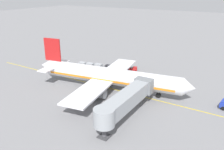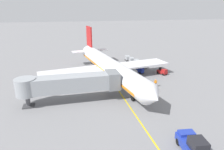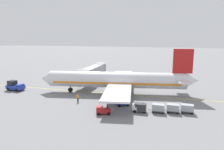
{
  "view_description": "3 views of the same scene",
  "coord_description": "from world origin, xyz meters",
  "px_view_note": "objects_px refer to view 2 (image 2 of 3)",
  "views": [
    {
      "loc": [
        41.9,
        24.67,
        21.89
      ],
      "look_at": [
        0.78,
        -0.8,
        3.76
      ],
      "focal_mm": 37.47,
      "sensor_mm": 36.0,
      "label": 1
    },
    {
      "loc": [
        9.71,
        39.28,
        15.65
      ],
      "look_at": [
        0.98,
        3.04,
        2.83
      ],
      "focal_mm": 31.7,
      "sensor_mm": 36.0,
      "label": 2
    },
    {
      "loc": [
        -46.04,
        -13.18,
        13.59
      ],
      "look_at": [
        2.74,
        0.04,
        3.94
      ],
      "focal_mm": 33.43,
      "sensor_mm": 36.0,
      "label": 3
    }
  ],
  "objects_px": {
    "pushback_tractor": "(193,145)",
    "baggage_cart_second_in_train": "(137,62)",
    "baggage_tug_spare": "(162,72)",
    "baggage_cart_third_in_train": "(132,60)",
    "baggage_cart_tail_end": "(128,58)",
    "jet_bridge": "(69,83)",
    "ground_crew_wing_walker": "(156,83)",
    "baggage_tug_trailing": "(143,66)",
    "baggage_tug_lead": "(139,70)",
    "baggage_cart_front": "(143,65)",
    "parked_airliner": "(109,66)"
  },
  "relations": [
    {
      "from": "pushback_tractor",
      "to": "baggage_cart_second_in_train",
      "type": "distance_m",
      "value": 36.11
    },
    {
      "from": "baggage_tug_spare",
      "to": "baggage_cart_third_in_train",
      "type": "relative_size",
      "value": 0.95
    },
    {
      "from": "baggage_cart_tail_end",
      "to": "jet_bridge",
      "type": "bearing_deg",
      "value": 53.18
    },
    {
      "from": "pushback_tractor",
      "to": "ground_crew_wing_walker",
      "type": "xyz_separation_m",
      "value": [
        -4.51,
        -19.14,
        -0.15
      ]
    },
    {
      "from": "baggage_cart_second_in_train",
      "to": "baggage_cart_tail_end",
      "type": "distance_m",
      "value": 5.08
    },
    {
      "from": "jet_bridge",
      "to": "baggage_tug_trailing",
      "type": "bearing_deg",
      "value": -141.12
    },
    {
      "from": "baggage_cart_third_in_train",
      "to": "baggage_cart_second_in_train",
      "type": "bearing_deg",
      "value": 103.62
    },
    {
      "from": "baggage_tug_lead",
      "to": "baggage_cart_second_in_train",
      "type": "relative_size",
      "value": 0.95
    },
    {
      "from": "baggage_cart_second_in_train",
      "to": "baggage_cart_third_in_train",
      "type": "relative_size",
      "value": 1.0
    },
    {
      "from": "pushback_tractor",
      "to": "baggage_cart_second_in_train",
      "type": "bearing_deg",
      "value": -100.29
    },
    {
      "from": "baggage_cart_third_in_train",
      "to": "jet_bridge",
      "type": "bearing_deg",
      "value": 49.5
    },
    {
      "from": "baggage_tug_trailing",
      "to": "pushback_tractor",
      "type": "bearing_deg",
      "value": 77.9
    },
    {
      "from": "baggage_cart_front",
      "to": "baggage_cart_tail_end",
      "type": "distance_m",
      "value": 8.27
    },
    {
      "from": "ground_crew_wing_walker",
      "to": "baggage_tug_spare",
      "type": "bearing_deg",
      "value": -126.23
    },
    {
      "from": "parked_airliner",
      "to": "pushback_tractor",
      "type": "distance_m",
      "value": 25.89
    },
    {
      "from": "baggage_tug_trailing",
      "to": "baggage_cart_second_in_train",
      "type": "distance_m",
      "value": 3.46
    },
    {
      "from": "baggage_tug_trailing",
      "to": "baggage_cart_third_in_train",
      "type": "bearing_deg",
      "value": -80.05
    },
    {
      "from": "ground_crew_wing_walker",
      "to": "baggage_cart_front",
      "type": "bearing_deg",
      "value": -100.47
    },
    {
      "from": "parked_airliner",
      "to": "baggage_cart_second_in_train",
      "type": "xyz_separation_m",
      "value": [
        -10.38,
        -10.02,
        -2.24
      ]
    },
    {
      "from": "jet_bridge",
      "to": "baggage_cart_second_in_train",
      "type": "bearing_deg",
      "value": -134.94
    },
    {
      "from": "jet_bridge",
      "to": "pushback_tractor",
      "type": "xyz_separation_m",
      "value": [
        -12.81,
        16.23,
        -2.36
      ]
    },
    {
      "from": "parked_airliner",
      "to": "baggage_cart_second_in_train",
      "type": "bearing_deg",
      "value": -136.02
    },
    {
      "from": "pushback_tractor",
      "to": "baggage_tug_trailing",
      "type": "xyz_separation_m",
      "value": [
        -6.88,
        -32.11,
        -0.39
      ]
    },
    {
      "from": "baggage_tug_spare",
      "to": "baggage_cart_tail_end",
      "type": "height_order",
      "value": "baggage_tug_spare"
    },
    {
      "from": "baggage_tug_trailing",
      "to": "baggage_cart_tail_end",
      "type": "distance_m",
      "value": 8.52
    },
    {
      "from": "pushback_tractor",
      "to": "baggage_cart_tail_end",
      "type": "xyz_separation_m",
      "value": [
        -5.35,
        -40.49,
        -0.15
      ]
    },
    {
      "from": "baggage_cart_front",
      "to": "baggage_cart_third_in_train",
      "type": "xyz_separation_m",
      "value": [
        1.12,
        -5.69,
        0.0
      ]
    },
    {
      "from": "baggage_tug_spare",
      "to": "baggage_cart_front",
      "type": "xyz_separation_m",
      "value": [
        2.75,
        -6.15,
        0.24
      ]
    },
    {
      "from": "baggage_cart_tail_end",
      "to": "baggage_tug_lead",
      "type": "bearing_deg",
      "value": 86.03
    },
    {
      "from": "parked_airliner",
      "to": "ground_crew_wing_walker",
      "type": "distance_m",
      "value": 10.81
    },
    {
      "from": "jet_bridge",
      "to": "baggage_cart_third_in_train",
      "type": "height_order",
      "value": "jet_bridge"
    },
    {
      "from": "baggage_tug_trailing",
      "to": "baggage_cart_third_in_train",
      "type": "relative_size",
      "value": 0.94
    },
    {
      "from": "jet_bridge",
      "to": "parked_airliner",
      "type": "bearing_deg",
      "value": -133.73
    },
    {
      "from": "baggage_tug_trailing",
      "to": "baggage_tug_spare",
      "type": "height_order",
      "value": "same"
    },
    {
      "from": "jet_bridge",
      "to": "baggage_tug_spare",
      "type": "bearing_deg",
      "value": -156.05
    },
    {
      "from": "baggage_tug_trailing",
      "to": "ground_crew_wing_walker",
      "type": "distance_m",
      "value": 13.18
    },
    {
      "from": "parked_airliner",
      "to": "baggage_cart_tail_end",
      "type": "bearing_deg",
      "value": -121.79
    },
    {
      "from": "baggage_tug_trailing",
      "to": "baggage_cart_front",
      "type": "relative_size",
      "value": 0.94
    },
    {
      "from": "pushback_tractor",
      "to": "baggage_tug_trailing",
      "type": "bearing_deg",
      "value": -102.1
    },
    {
      "from": "ground_crew_wing_walker",
      "to": "baggage_cart_second_in_train",
      "type": "bearing_deg",
      "value": -96.75
    },
    {
      "from": "parked_airliner",
      "to": "baggage_cart_second_in_train",
      "type": "distance_m",
      "value": 14.6
    },
    {
      "from": "baggage_tug_spare",
      "to": "ground_crew_wing_walker",
      "type": "bearing_deg",
      "value": 53.77
    },
    {
      "from": "baggage_tug_spare",
      "to": "baggage_cart_third_in_train",
      "type": "distance_m",
      "value": 12.45
    },
    {
      "from": "baggage_cart_front",
      "to": "baggage_cart_second_in_train",
      "type": "xyz_separation_m",
      "value": [
        0.51,
        -3.15,
        0.0
      ]
    },
    {
      "from": "baggage_cart_front",
      "to": "baggage_cart_tail_end",
      "type": "bearing_deg",
      "value": -78.82
    },
    {
      "from": "baggage_tug_spare",
      "to": "ground_crew_wing_walker",
      "type": "height_order",
      "value": "ground_crew_wing_walker"
    },
    {
      "from": "jet_bridge",
      "to": "baggage_tug_trailing",
      "type": "height_order",
      "value": "jet_bridge"
    },
    {
      "from": "baggage_cart_second_in_train",
      "to": "baggage_tug_trailing",
      "type": "bearing_deg",
      "value": 97.17
    },
    {
      "from": "parked_airliner",
      "to": "jet_bridge",
      "type": "distance_m",
      "value": 12.85
    },
    {
      "from": "parked_airliner",
      "to": "jet_bridge",
      "type": "xyz_separation_m",
      "value": [
        8.88,
        9.28,
        0.27
      ]
    }
  ]
}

